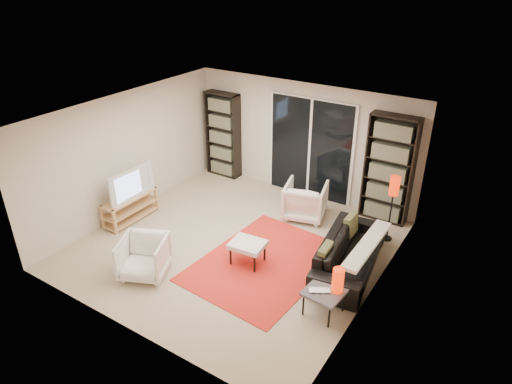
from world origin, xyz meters
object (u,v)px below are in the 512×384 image
Objects in this scene: armchair_back at (305,200)px; armchair_front at (144,257)px; tv_stand at (131,207)px; side_table at (324,293)px; bookshelf_right at (389,170)px; bookshelf_left at (223,135)px; sofa at (350,253)px; ottoman at (248,245)px; floor_lamp at (393,193)px.

armchair_back is 3.32m from armchair_front.
side_table is (4.30, -0.40, 0.10)m from tv_stand.
bookshelf_right is 3.17m from side_table.
sofa is at bearing -25.72° from bookshelf_left.
ottoman is (-1.41, -2.66, -0.70)m from bookshelf_right.
side_table is (1.49, -2.32, -0.00)m from armchair_back.
armchair_front is (-1.32, -3.04, -0.03)m from armchair_back.
sofa is 1.21m from side_table.
floor_lamp is at bearing -9.38° from bookshelf_left.
bookshelf_left reaches higher than side_table.
floor_lamp is (0.15, 2.40, 0.59)m from side_table.
bookshelf_left reaches higher than tv_stand.
armchair_front is 0.58× the size of floor_lamp.
bookshelf_right is 0.77m from floor_lamp.
side_table is at bearing -37.50° from bookshelf_left.
sofa reaches higher than side_table.
armchair_front is at bearing -72.35° from bookshelf_left.
ottoman is (-1.49, -0.77, 0.05)m from sofa.
tv_stand is at bearing 19.41° from armchair_back.
sofa is 2.83× the size of armchair_front.
bookshelf_right reaches higher than ottoman.
armchair_back is at bearing -16.92° from bookshelf_left.
armchair_back reaches higher than sofa.
bookshelf_left reaches higher than armchair_back.
bookshelf_left is 3.23× the size of ottoman.
armchair_front reaches higher than tv_stand.
armchair_back is at bearing 87.08° from ottoman.
sofa is 1.67m from ottoman.
armchair_back is at bearing 41.80° from armchair_front.
ottoman is at bearing 18.51° from armchair_front.
armchair_front is (-2.64, -3.81, -0.72)m from bookshelf_right.
bookshelf_left reaches higher than armchair_front.
ottoman is 1.06× the size of side_table.
side_table is at bearing -10.32° from armchair_front.
sofa is (4.20, 0.80, 0.04)m from tv_stand.
bookshelf_right reaches higher than sofa.
tv_stand is at bearing 174.66° from side_table.
bookshelf_right is 1.67× the size of floor_lamp.
ottoman is 2.69m from floor_lamp.
bookshelf_left is 2.79m from tv_stand.
bookshelf_right is at bearing -164.51° from armchair_back.
bookshelf_left is 4.05m from armchair_front.
armchair_front is at bearing 117.55° from sofa.
tv_stand is 1.95× the size of ottoman.
bookshelf_left reaches higher than floor_lamp.
side_table is (0.10, -1.20, 0.06)m from sofa.
sofa is at bearing -87.76° from bookshelf_right.
floor_lamp reaches higher than armchair_front.
floor_lamp is (4.17, -0.69, -0.03)m from bookshelf_left.
sofa is at bearing 27.43° from ottoman.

